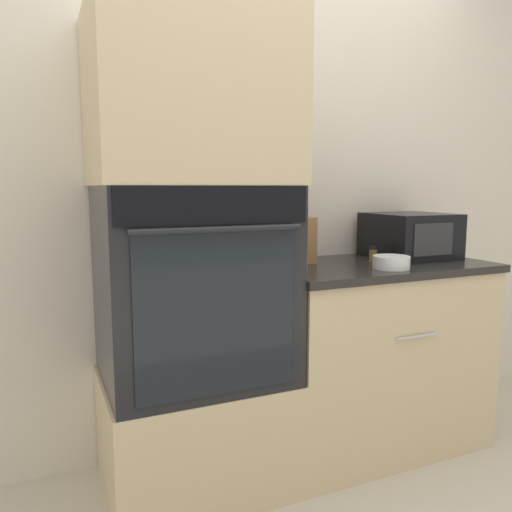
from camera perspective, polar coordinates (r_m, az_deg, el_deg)
ground_plane at (r=2.27m, az=5.85°, el=-26.01°), size 12.00×12.00×0.00m
wall_back at (r=2.45m, az=-1.09°, el=7.59°), size 8.00×0.05×2.50m
oven_cabinet_base at (r=2.26m, az=-6.91°, el=-19.14°), size 0.75×0.60×0.48m
wall_oven at (r=2.04m, az=-7.17°, el=-3.13°), size 0.73×0.64×0.79m
oven_cabinet_upper at (r=2.04m, az=-7.57°, el=17.31°), size 0.75×0.60×0.66m
counter_unit at (r=2.55m, az=13.05°, el=-10.78°), size 1.07×0.63×0.90m
microwave at (r=2.65m, az=17.15°, el=2.24°), size 0.38×0.38×0.23m
knife_block at (r=2.38m, az=5.26°, el=1.90°), size 0.09×0.14×0.26m
bowl at (r=2.28m, az=15.20°, el=-0.69°), size 0.16×0.16×0.06m
condiment_jar_near at (r=2.48m, az=13.23°, el=0.22°), size 0.04×0.04×0.07m
condiment_jar_mid at (r=2.16m, az=5.15°, el=-0.74°), size 0.06×0.06×0.07m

